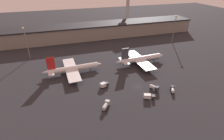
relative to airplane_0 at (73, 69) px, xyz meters
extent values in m
plane|color=#26262B|center=(36.84, -30.51, -3.42)|extent=(600.00, 600.00, 0.00)
cube|color=gray|center=(36.84, 74.72, 3.56)|extent=(223.70, 24.50, 13.95)
cube|color=black|center=(36.84, 74.72, 11.14)|extent=(223.70, 26.50, 1.20)
cylinder|color=silver|center=(0.60, 0.03, 0.18)|extent=(35.26, 5.35, 3.79)
cylinder|color=silver|center=(0.60, 0.03, -0.48)|extent=(33.48, 4.71, 3.22)
cone|color=silver|center=(19.28, 0.86, 0.18)|extent=(4.70, 3.80, 3.60)
cone|color=silver|center=(-18.27, -0.82, 0.46)|extent=(5.82, 3.47, 3.22)
cube|color=red|center=(-14.14, -0.63, 6.50)|extent=(5.32, 0.64, 8.86)
cube|color=silver|center=(-14.84, -0.66, 0.75)|extent=(4.37, 13.27, 0.24)
cube|color=silver|center=(-1.16, -0.05, -0.29)|extent=(9.95, 36.75, 0.36)
cylinder|color=gray|center=(-0.56, 10.18, -1.59)|extent=(4.26, 2.27, 2.08)
cylinder|color=gray|center=(0.35, -10.19, -1.59)|extent=(4.26, 2.27, 2.08)
cylinder|color=black|center=(12.88, 0.58, -2.57)|extent=(0.50, 0.50, 1.71)
cylinder|color=black|center=(-1.22, 1.46, -2.57)|extent=(0.50, 0.50, 1.71)
cylinder|color=black|center=(-1.09, -1.57, -2.57)|extent=(0.50, 0.50, 1.71)
cylinder|color=silver|center=(53.33, -0.94, 0.62)|extent=(33.84, 5.75, 4.25)
cylinder|color=#333842|center=(53.33, -0.94, -0.13)|extent=(32.13, 5.04, 3.61)
cone|color=silver|center=(71.42, -0.13, 0.62)|extent=(5.27, 4.26, 4.04)
cone|color=silver|center=(35.02, -1.76, 0.94)|extent=(6.53, 3.89, 3.61)
cube|color=#333842|center=(39.19, -1.57, 7.00)|extent=(5.96, 0.67, 8.51)
cube|color=silver|center=(38.52, -1.60, 1.25)|extent=(4.84, 13.52, 0.24)
cube|color=silver|center=(51.64, -1.01, 0.09)|extent=(10.99, 37.46, 0.36)
cylinder|color=gray|center=(52.19, 9.40, -1.33)|extent=(4.77, 2.54, 2.34)
cylinder|color=gray|center=(53.12, -11.34, -1.33)|extent=(4.77, 2.54, 2.34)
cylinder|color=black|center=(65.10, -0.41, -2.46)|extent=(0.50, 0.50, 1.91)
cylinder|color=black|center=(51.57, 0.68, -2.46)|extent=(0.50, 0.50, 1.91)
cylinder|color=black|center=(51.72, -2.71, -2.46)|extent=(0.50, 0.50, 1.91)
cube|color=#282D38|center=(39.87, -44.44, -1.84)|extent=(2.58, 2.88, 1.72)
cube|color=silver|center=(36.69, -43.29, -1.55)|extent=(4.46, 3.56, 2.30)
cylinder|color=black|center=(40.00, -43.53, -2.97)|extent=(1.05, 0.87, 0.90)
cylinder|color=black|center=(39.39, -45.21, -2.97)|extent=(1.05, 0.87, 0.90)
cylinder|color=black|center=(36.23, -42.17, -2.97)|extent=(1.05, 0.87, 0.90)
cylinder|color=black|center=(35.62, -43.85, -2.97)|extent=(1.05, 0.87, 0.90)
cube|color=#282D38|center=(18.39, -23.64, -1.80)|extent=(2.34, 2.96, 1.81)
cube|color=silver|center=(15.69, -24.56, -1.49)|extent=(3.94, 3.51, 2.41)
cylinder|color=black|center=(17.92, -22.77, -2.97)|extent=(1.06, 0.90, 0.90)
cylinder|color=black|center=(18.55, -24.61, -2.97)|extent=(1.06, 0.90, 0.90)
cylinder|color=black|center=(14.72, -23.86, -2.97)|extent=(1.06, 0.90, 0.90)
cylinder|color=black|center=(15.35, -25.70, -2.97)|extent=(1.06, 0.90, 0.90)
cube|color=#282D38|center=(55.37, -40.10, -1.61)|extent=(2.58, 2.37, 2.19)
cylinder|color=#B7B7BC|center=(53.97, -42.61, -1.76)|extent=(3.31, 3.90, 1.88)
cylinder|color=black|center=(54.57, -39.91, -2.97)|extent=(0.90, 1.04, 0.90)
cylinder|color=black|center=(55.94, -40.68, -2.97)|extent=(0.90, 1.04, 0.90)
cylinder|color=black|center=(52.86, -42.99, -2.97)|extent=(0.90, 1.04, 0.90)
cylinder|color=black|center=(54.23, -43.75, -2.97)|extent=(0.90, 1.04, 0.90)
cube|color=#9EA3A8|center=(13.52, -41.84, -1.48)|extent=(3.03, 2.93, 2.43)
cylinder|color=#B7B7BC|center=(11.39, -44.54, -1.62)|extent=(4.22, 4.55, 2.16)
cylinder|color=black|center=(12.65, -41.49, -2.97)|extent=(1.03, 1.08, 0.90)
cylinder|color=black|center=(14.06, -42.60, -2.97)|extent=(1.03, 1.08, 0.90)
cylinder|color=black|center=(10.04, -44.81, -2.97)|extent=(1.03, 1.08, 0.90)
cylinder|color=black|center=(11.45, -45.92, -2.97)|extent=(1.03, 1.08, 0.90)
cube|color=#282D38|center=(45.59, -38.64, -1.40)|extent=(2.97, 2.59, 2.61)
cylinder|color=#B7B7BC|center=(44.21, -35.97, -1.57)|extent=(3.65, 4.21, 2.25)
cylinder|color=black|center=(46.32, -38.00, -2.97)|extent=(0.97, 1.09, 0.90)
cylinder|color=black|center=(44.66, -38.87, -2.97)|extent=(0.97, 1.09, 0.90)
cylinder|color=black|center=(44.62, -34.73, -2.97)|extent=(0.97, 1.09, 0.90)
cylinder|color=black|center=(42.95, -35.60, -2.97)|extent=(0.97, 1.09, 0.90)
cylinder|color=slate|center=(-31.80, 35.40, 9.29)|extent=(0.70, 0.70, 25.41)
sphere|color=beige|center=(-31.80, 35.40, 22.59)|extent=(1.80, 1.80, 1.80)
cylinder|color=slate|center=(107.17, 35.40, 9.35)|extent=(0.70, 0.70, 25.54)
sphere|color=beige|center=(107.17, 35.40, 22.72)|extent=(1.80, 1.80, 1.80)
cylinder|color=#99999E|center=(90.60, 120.98, 17.80)|extent=(4.40, 4.40, 42.44)
camera|label=1|loc=(-6.57, -113.11, 59.01)|focal=28.00mm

